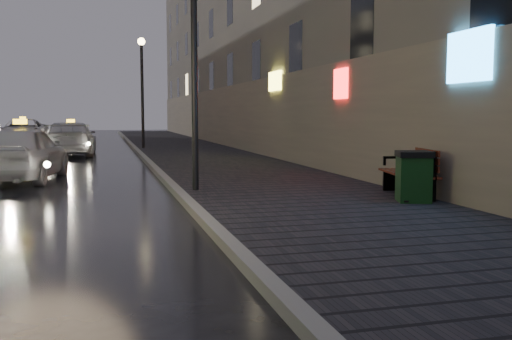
{
  "coord_description": "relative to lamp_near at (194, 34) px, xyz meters",
  "views": [
    {
      "loc": [
        -0.09,
        -6.21,
        1.8
      ],
      "look_at": [
        2.42,
        3.06,
        0.85
      ],
      "focal_mm": 40.0,
      "sensor_mm": 36.0,
      "label": 1
    }
  ],
  "objects": [
    {
      "name": "curb",
      "position": [
        -0.35,
        15.0,
        -3.41
      ],
      "size": [
        0.2,
        58.0,
        0.15
      ],
      "primitive_type": "cube",
      "color": "slate",
      "rests_on": "ground"
    },
    {
      "name": "lamp_near",
      "position": [
        0.0,
        0.0,
        0.0
      ],
      "size": [
        0.36,
        0.36,
        5.28
      ],
      "color": "black",
      "rests_on": "sidewalk"
    },
    {
      "name": "lamp_far",
      "position": [
        0.0,
        16.0,
        0.0
      ],
      "size": [
        0.36,
        0.36,
        5.28
      ],
      "color": "black",
      "rests_on": "sidewalk"
    },
    {
      "name": "ground",
      "position": [
        -1.85,
        -6.0,
        -3.49
      ],
      "size": [
        120.0,
        120.0,
        0.0
      ],
      "primitive_type": "plane",
      "color": "black",
      "rests_on": "ground"
    },
    {
      "name": "building_near",
      "position": [
        5.25,
        19.0,
        3.01
      ],
      "size": [
        1.8,
        50.0,
        13.0
      ],
      "primitive_type": "cube",
      "color": "#605B54",
      "rests_on": "ground"
    },
    {
      "name": "taxi_mid",
      "position": [
        -3.23,
        13.74,
        -2.77
      ],
      "size": [
        2.1,
        4.97,
        1.43
      ],
      "primitive_type": "imported",
      "rotation": [
        0.0,
        0.0,
        3.12
      ],
      "color": "silver",
      "rests_on": "ground"
    },
    {
      "name": "sidewalk",
      "position": [
        2.05,
        15.0,
        -3.41
      ],
      "size": [
        4.6,
        58.0,
        0.15
      ],
      "primitive_type": "cube",
      "color": "black",
      "rests_on": "ground"
    },
    {
      "name": "taxi_far",
      "position": [
        -6.53,
        24.8,
        -2.74
      ],
      "size": [
        2.64,
        5.46,
        1.5
      ],
      "primitive_type": "imported",
      "rotation": [
        0.0,
        0.0,
        -0.03
      ],
      "color": "silver",
      "rests_on": "ground"
    },
    {
      "name": "trash_bin",
      "position": [
        3.7,
        -2.72,
        -2.85
      ],
      "size": [
        0.79,
        0.79,
        0.95
      ],
      "rotation": [
        0.0,
        0.0,
        -0.33
      ],
      "color": "black",
      "rests_on": "sidewalk"
    },
    {
      "name": "taxi_near",
      "position": [
        -4.04,
        4.14,
        -2.73
      ],
      "size": [
        2.38,
        4.67,
        1.52
      ],
      "primitive_type": "imported",
      "rotation": [
        0.0,
        0.0,
        3.01
      ],
      "color": "silver",
      "rests_on": "ground"
    },
    {
      "name": "bench",
      "position": [
        4.07,
        -2.0,
        -2.85
      ],
      "size": [
        1.0,
        1.99,
        0.97
      ],
      "rotation": [
        0.0,
        0.0,
        -0.19
      ],
      "color": "black",
      "rests_on": "sidewalk"
    },
    {
      "name": "car_far",
      "position": [
        -4.51,
        28.81,
        -2.83
      ],
      "size": [
        1.91,
        3.98,
        1.31
      ],
      "primitive_type": "imported",
      "rotation": [
        0.0,
        0.0,
        3.05
      ],
      "color": "#A5A6AD",
      "rests_on": "ground"
    }
  ]
}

